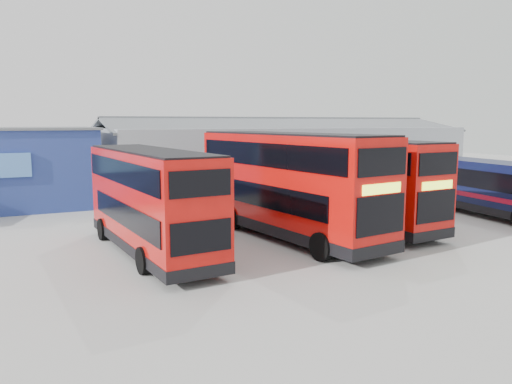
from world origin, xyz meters
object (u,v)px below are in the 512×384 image
double_decker_right (354,183)px  single_decker_blue (493,189)px  double_decker_left (150,203)px  double_decker_centre (288,186)px  maintenance_shed (282,155)px

double_decker_right → single_decker_blue: 9.13m
double_decker_left → single_decker_blue: size_ratio=0.87×
double_decker_left → double_decker_centre: (6.61, 0.19, 0.30)m
double_decker_centre → double_decker_right: bearing=2.7°
double_decker_left → double_decker_right: (11.02, 0.99, 0.11)m
double_decker_left → double_decker_centre: double_decker_centre is taller
double_decker_right → single_decker_blue: (9.01, -1.24, -0.70)m
maintenance_shed → single_decker_blue: 18.53m
maintenance_shed → single_decker_blue: size_ratio=2.54×
double_decker_right → double_decker_centre: bearing=-173.7°
double_decker_centre → double_decker_right: 4.49m
double_decker_left → single_decker_blue: (20.04, -0.25, -0.58)m
double_decker_left → double_decker_right: 11.07m
maintenance_shed → double_decker_left: 23.85m
single_decker_blue → double_decker_right: bearing=-1.4°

